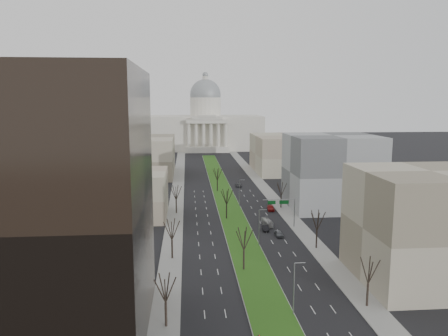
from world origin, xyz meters
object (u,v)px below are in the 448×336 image
car_black (265,228)px  box_van (267,222)px  car_red (271,208)px  car_grey_near (279,234)px  car_grey_far (238,185)px

car_black → box_van: bearing=76.7°
car_red → box_van: (-4.28, -17.08, 0.15)m
car_black → box_van: 4.74m
car_red → box_van: 17.61m
car_grey_near → car_grey_far: (-2.75, 66.75, -0.09)m
car_black → car_grey_far: (-0.17, 61.16, -0.09)m
car_grey_near → car_red: (3.08, 27.20, 0.03)m
car_grey_near → car_black: 6.16m
car_grey_near → car_grey_far: 66.81m
car_black → car_grey_far: 61.16m
car_grey_near → car_red: bearing=80.0°
car_grey_near → box_van: bearing=93.3°
car_black → car_grey_far: bearing=93.9°
car_black → car_red: car_red is taller
car_grey_near → box_van: 10.19m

